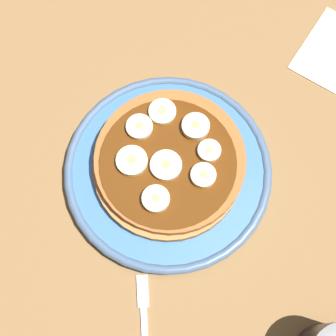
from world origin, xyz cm
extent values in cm
cube|color=olive|center=(0.00, 0.00, -1.50)|extent=(140.00, 140.00, 3.00)
cylinder|color=#3F72B2|center=(0.00, 0.00, 0.78)|extent=(24.01, 24.01, 1.56)
torus|color=#496588|center=(0.00, 0.00, 1.33)|extent=(24.39, 24.39, 1.09)
cylinder|color=#BE7D43|center=(0.19, 0.08, 2.16)|extent=(17.23, 17.23, 1.20)
cylinder|color=#AB632F|center=(0.13, 0.57, 3.36)|extent=(17.25, 17.25, 1.20)
cylinder|color=#592B0A|center=(0.00, 0.00, 4.03)|extent=(15.52, 15.52, 0.16)
cylinder|color=#F5E1C6|center=(0.06, -0.58, 4.36)|extent=(3.57, 3.57, 0.80)
cylinder|color=tan|center=(0.06, -0.58, 4.80)|extent=(1.00, 1.00, 0.08)
cylinder|color=#F0F4B6|center=(-3.69, -1.61, 4.38)|extent=(3.54, 3.54, 0.85)
cylinder|color=tan|center=(-3.69, -1.61, 4.84)|extent=(0.99, 0.99, 0.08)
cylinder|color=#F1EFB4|center=(0.56, -4.58, 4.44)|extent=(3.06, 3.06, 0.98)
cylinder|color=tan|center=(0.56, -4.58, 4.97)|extent=(0.86, 0.86, 0.08)
cylinder|color=#F1E6BC|center=(3.76, 2.95, 4.37)|extent=(2.64, 2.64, 0.84)
cylinder|color=tan|center=(3.76, 2.95, 4.83)|extent=(0.74, 0.74, 0.08)
cylinder|color=#FEF3B7|center=(4.25, -0.14, 4.38)|extent=(2.85, 2.85, 0.85)
cylinder|color=tan|center=(4.25, -0.14, 4.84)|extent=(0.80, 0.80, 0.08)
cylinder|color=#FAF3BF|center=(-4.63, 2.46, 4.35)|extent=(3.06, 3.06, 0.80)
cylinder|color=tan|center=(-4.63, 2.46, 4.79)|extent=(0.86, 0.86, 0.08)
cylinder|color=#F7E2BE|center=(1.22, 5.05, 4.45)|extent=(3.20, 3.20, 0.99)
cylinder|color=tan|center=(1.22, 5.05, 4.99)|extent=(0.90, 0.90, 0.08)
cylinder|color=#EBF0BD|center=(-3.02, 5.29, 4.29)|extent=(3.19, 3.19, 0.68)
cylinder|color=tan|center=(-3.02, 5.29, 4.67)|extent=(0.89, 0.89, 0.08)
cube|color=silver|center=(2.95, -13.74, 0.25)|extent=(2.73, 3.69, 0.50)
camera|label=1|loc=(7.72, -17.66, 58.29)|focal=55.00mm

